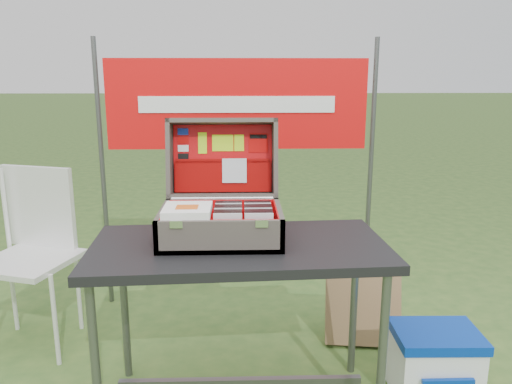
{
  "coord_description": "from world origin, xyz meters",
  "views": [
    {
      "loc": [
        0.02,
        -2.01,
        1.48
      ],
      "look_at": [
        0.09,
        0.1,
        0.98
      ],
      "focal_mm": 35.0,
      "sensor_mm": 36.0,
      "label": 1
    }
  ],
  "objects_px": {
    "table": "(240,327)",
    "cardboard_box": "(363,306)",
    "suitcase": "(221,182)",
    "chair": "(28,263)",
    "cooler": "(434,364)"
  },
  "relations": [
    {
      "from": "chair",
      "to": "cardboard_box",
      "type": "distance_m",
      "value": 1.85
    },
    {
      "from": "chair",
      "to": "suitcase",
      "type": "bearing_deg",
      "value": -5.24
    },
    {
      "from": "table",
      "to": "cooler",
      "type": "relative_size",
      "value": 3.25
    },
    {
      "from": "table",
      "to": "cardboard_box",
      "type": "bearing_deg",
      "value": 35.27
    },
    {
      "from": "table",
      "to": "chair",
      "type": "xyz_separation_m",
      "value": [
        -1.14,
        0.55,
        0.1
      ]
    },
    {
      "from": "cooler",
      "to": "chair",
      "type": "height_order",
      "value": "chair"
    },
    {
      "from": "cooler",
      "to": "chair",
      "type": "bearing_deg",
      "value": 167.09
    },
    {
      "from": "table",
      "to": "cooler",
      "type": "distance_m",
      "value": 0.93
    },
    {
      "from": "suitcase",
      "to": "cooler",
      "type": "relative_size",
      "value": 1.38
    },
    {
      "from": "suitcase",
      "to": "cardboard_box",
      "type": "height_order",
      "value": "suitcase"
    },
    {
      "from": "chair",
      "to": "cooler",
      "type": "bearing_deg",
      "value": 3.14
    },
    {
      "from": "cooler",
      "to": "chair",
      "type": "relative_size",
      "value": 0.39
    },
    {
      "from": "table",
      "to": "cooler",
      "type": "bearing_deg",
      "value": -1.0
    },
    {
      "from": "suitcase",
      "to": "cardboard_box",
      "type": "xyz_separation_m",
      "value": [
        0.76,
        0.44,
        -0.81
      ]
    },
    {
      "from": "suitcase",
      "to": "cardboard_box",
      "type": "bearing_deg",
      "value": 29.75
    }
  ]
}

